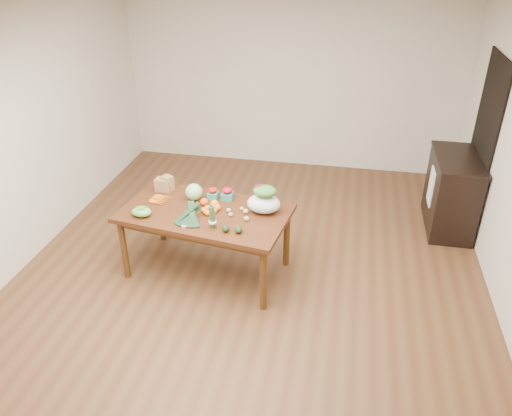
% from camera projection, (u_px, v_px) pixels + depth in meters
% --- Properties ---
extents(floor, '(6.00, 6.00, 0.00)m').
position_uv_depth(floor, '(251.00, 272.00, 5.47)').
color(floor, brown).
rests_on(floor, ground).
extents(ceiling, '(5.00, 6.00, 0.02)m').
position_uv_depth(ceiling, '(249.00, 10.00, 4.16)').
color(ceiling, white).
rests_on(ceiling, room_walls).
extents(room_walls, '(5.02, 6.02, 2.70)m').
position_uv_depth(room_walls, '(250.00, 159.00, 4.82)').
color(room_walls, silver).
rests_on(room_walls, floor).
extents(dining_table, '(1.83, 1.19, 0.75)m').
position_uv_depth(dining_table, '(207.00, 241.00, 5.33)').
color(dining_table, '#462010').
rests_on(dining_table, floor).
extents(doorway_dark, '(0.02, 1.00, 2.10)m').
position_uv_depth(doorway_dark, '(482.00, 145.00, 5.91)').
color(doorway_dark, black).
rests_on(doorway_dark, floor).
extents(cabinet, '(0.52, 1.02, 0.94)m').
position_uv_depth(cabinet, '(452.00, 193.00, 6.11)').
color(cabinet, black).
rests_on(cabinet, floor).
extents(dish_towel, '(0.02, 0.28, 0.45)m').
position_uv_depth(dish_towel, '(431.00, 187.00, 6.07)').
color(dish_towel, white).
rests_on(dish_towel, cabinet).
extents(paper_bag, '(0.26, 0.23, 0.17)m').
position_uv_depth(paper_bag, '(164.00, 183.00, 5.52)').
color(paper_bag, '#936142').
rests_on(paper_bag, dining_table).
extents(cabbage, '(0.18, 0.18, 0.18)m').
position_uv_depth(cabbage, '(194.00, 192.00, 5.32)').
color(cabbage, '#B2DE80').
rests_on(cabbage, dining_table).
extents(strawberry_basket_a, '(0.12, 0.12, 0.10)m').
position_uv_depth(strawberry_basket_a, '(213.00, 194.00, 5.37)').
color(strawberry_basket_a, '#B5190C').
rests_on(strawberry_basket_a, dining_table).
extents(strawberry_basket_b, '(0.13, 0.13, 0.11)m').
position_uv_depth(strawberry_basket_b, '(227.00, 195.00, 5.34)').
color(strawberry_basket_b, '#B80C21').
rests_on(strawberry_basket_b, dining_table).
extents(orange_a, '(0.08, 0.08, 0.08)m').
position_uv_depth(orange_a, '(204.00, 202.00, 5.23)').
color(orange_a, '#FF600F').
rests_on(orange_a, dining_table).
extents(orange_b, '(0.08, 0.08, 0.08)m').
position_uv_depth(orange_b, '(214.00, 204.00, 5.19)').
color(orange_b, orange).
rests_on(orange_b, dining_table).
extents(orange_c, '(0.07, 0.07, 0.07)m').
position_uv_depth(orange_c, '(217.00, 208.00, 5.13)').
color(orange_c, orange).
rests_on(orange_c, dining_table).
extents(mandarin_cluster, '(0.20, 0.20, 0.09)m').
position_uv_depth(mandarin_cluster, '(208.00, 210.00, 5.08)').
color(mandarin_cluster, orange).
rests_on(mandarin_cluster, dining_table).
extents(carrots, '(0.25, 0.25, 0.03)m').
position_uv_depth(carrots, '(161.00, 200.00, 5.33)').
color(carrots, orange).
rests_on(carrots, dining_table).
extents(snap_pea_bag, '(0.21, 0.15, 0.09)m').
position_uv_depth(snap_pea_bag, '(141.00, 212.00, 5.03)').
color(snap_pea_bag, '#6FB73E').
rests_on(snap_pea_bag, dining_table).
extents(kale_bunch, '(0.38, 0.44, 0.16)m').
position_uv_depth(kale_bunch, '(188.00, 216.00, 4.90)').
color(kale_bunch, black).
rests_on(kale_bunch, dining_table).
extents(asparagus_bundle, '(0.10, 0.13, 0.26)m').
position_uv_depth(asparagus_bundle, '(212.00, 216.00, 4.80)').
color(asparagus_bundle, '#597E39').
rests_on(asparagus_bundle, dining_table).
extents(potato_a, '(0.05, 0.04, 0.04)m').
position_uv_depth(potato_a, '(229.00, 210.00, 5.11)').
color(potato_a, '#DDCB7F').
rests_on(potato_a, dining_table).
extents(potato_b, '(0.05, 0.04, 0.04)m').
position_uv_depth(potato_b, '(231.00, 214.00, 5.04)').
color(potato_b, tan).
rests_on(potato_b, dining_table).
extents(potato_c, '(0.06, 0.05, 0.05)m').
position_uv_depth(potato_c, '(246.00, 211.00, 5.09)').
color(potato_c, '#D2B779').
rests_on(potato_c, dining_table).
extents(potato_d, '(0.05, 0.04, 0.04)m').
position_uv_depth(potato_d, '(242.00, 209.00, 5.14)').
color(potato_d, tan).
rests_on(potato_d, dining_table).
extents(potato_e, '(0.06, 0.05, 0.05)m').
position_uv_depth(potato_e, '(246.00, 219.00, 4.96)').
color(potato_e, tan).
rests_on(potato_e, dining_table).
extents(avocado_a, '(0.09, 0.12, 0.07)m').
position_uv_depth(avocado_a, '(226.00, 228.00, 4.78)').
color(avocado_a, black).
rests_on(avocado_a, dining_table).
extents(avocado_b, '(0.10, 0.12, 0.07)m').
position_uv_depth(avocado_b, '(238.00, 229.00, 4.76)').
color(avocado_b, black).
rests_on(avocado_b, dining_table).
extents(salad_bag, '(0.38, 0.31, 0.27)m').
position_uv_depth(salad_bag, '(264.00, 200.00, 5.06)').
color(salad_bag, silver).
rests_on(salad_bag, dining_table).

